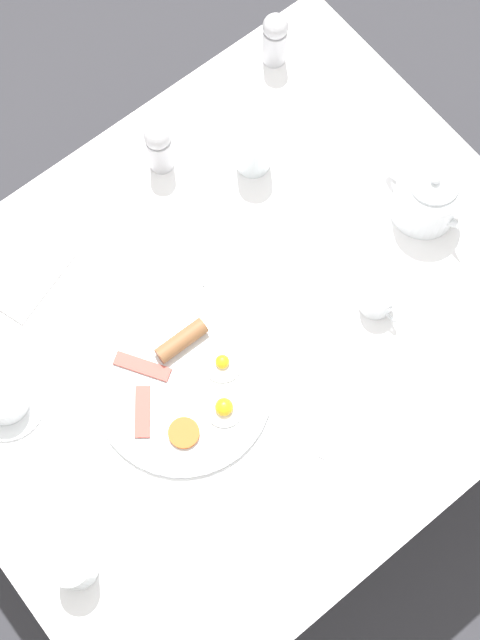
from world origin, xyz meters
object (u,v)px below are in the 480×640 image
at_px(salt_grinder, 275,38).
at_px(creamer_jug, 378,299).
at_px(pepper_grinder, 159,146).
at_px(water_glass_short, 253,147).
at_px(breakfast_plate, 185,386).
at_px(teapot_near, 428,196).
at_px(water_glass_tall, 74,567).
at_px(fork_by_plate, 193,241).
at_px(teacup_with_saucer_left, 3,401).
at_px(napkin_folded, 21,270).
at_px(knife_by_plate, 350,401).

bearing_deg(salt_grinder, creamer_jug, -19.88).
bearing_deg(pepper_grinder, water_glass_short, 51.52).
height_order(breakfast_plate, teapot_near, teapot_near).
bearing_deg(creamer_jug, salt_grinder, 160.12).
height_order(teapot_near, creamer_jug, teapot_near).
height_order(breakfast_plate, water_glass_tall, water_glass_tall).
height_order(pepper_grinder, fork_by_plate, pepper_grinder).
relative_size(water_glass_tall, salt_grinder, 0.76).
bearing_deg(creamer_jug, teacup_with_saucer_left, -112.83).
distance_m(creamer_jug, salt_grinder, 0.55).
bearing_deg(teacup_with_saucer_left, salt_grinder, 107.60).
bearing_deg(teapot_near, fork_by_plate, -118.99).
xyz_separation_m(breakfast_plate, fork_by_plate, (-0.21, 0.18, -0.01)).
relative_size(teacup_with_saucer_left, napkin_folded, 0.67).
height_order(water_glass_short, pepper_grinder, pepper_grinder).
relative_size(teapot_near, napkin_folded, 1.10).
distance_m(water_glass_short, salt_grinder, 0.24).
height_order(teapot_near, salt_grinder, teapot_near).
distance_m(breakfast_plate, water_glass_short, 0.45).
distance_m(breakfast_plate, pepper_grinder, 0.44).
xyz_separation_m(water_glass_tall, salt_grinder, (-0.55, 0.86, 0.02)).
bearing_deg(pepper_grinder, teacup_with_saucer_left, -67.17).
relative_size(teapot_near, pepper_grinder, 1.73).
height_order(pepper_grinder, salt_grinder, same).
bearing_deg(breakfast_plate, salt_grinder, 127.80).
xyz_separation_m(water_glass_tall, napkin_folded, (-0.49, 0.22, -0.04)).
relative_size(water_glass_short, fork_by_plate, 0.71).
height_order(water_glass_tall, pepper_grinder, pepper_grinder).
bearing_deg(teacup_with_saucer_left, water_glass_tall, -11.54).
bearing_deg(breakfast_plate, teapot_near, 89.61).
distance_m(teacup_with_saucer_left, fork_by_plate, 0.44).
distance_m(teapot_near, knife_by_plate, 0.40).
relative_size(teapot_near, fork_by_plate, 1.27).
height_order(pepper_grinder, napkin_folded, pepper_grinder).
bearing_deg(fork_by_plate, creamer_jug, 30.80).
bearing_deg(creamer_jug, teapot_near, 114.46).
xyz_separation_m(creamer_jug, fork_by_plate, (-0.30, -0.18, -0.03)).
xyz_separation_m(teacup_with_saucer_left, pepper_grinder, (-0.21, 0.49, 0.04)).
height_order(breakfast_plate, napkin_folded, breakfast_plate).
relative_size(water_glass_short, salt_grinder, 0.97).
relative_size(water_glass_short, knife_by_plate, 0.57).
relative_size(napkin_folded, knife_by_plate, 0.93).
bearing_deg(napkin_folded, fork_by_plate, 61.75).
bearing_deg(salt_grinder, fork_by_plate, -59.71).
bearing_deg(salt_grinder, napkin_folded, -84.30).
bearing_deg(teacup_with_saucer_left, napkin_folded, 140.05).
relative_size(pepper_grinder, fork_by_plate, 0.74).
relative_size(breakfast_plate, teacup_with_saucer_left, 2.34).
xyz_separation_m(water_glass_short, fork_by_plate, (0.06, -0.19, -0.06)).
bearing_deg(knife_by_plate, breakfast_plate, -133.42).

